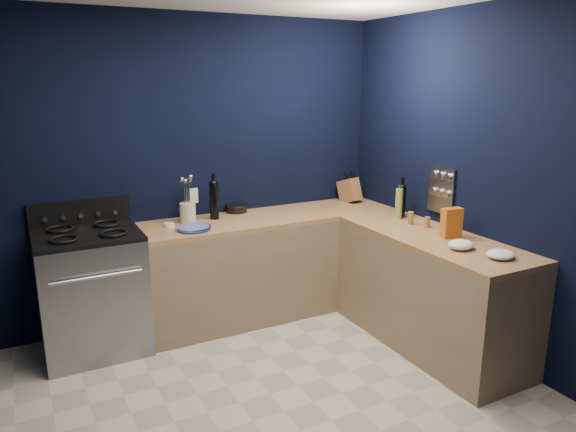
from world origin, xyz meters
TOP-DOWN VIEW (x-y plane):
  - floor at (0.00, 0.00)m, footprint 3.50×3.50m
  - wall_back at (0.00, 1.76)m, footprint 3.50×0.02m
  - wall_right at (1.76, 0.00)m, footprint 0.02×3.50m
  - wall_front at (0.00, -1.76)m, footprint 3.50×0.02m
  - cab_back at (0.60, 1.44)m, footprint 2.30×0.63m
  - top_back at (0.60, 1.44)m, footprint 2.30×0.63m
  - cab_right at (1.44, 0.29)m, footprint 0.63×1.67m
  - top_right at (1.44, 0.29)m, footprint 0.63×1.67m
  - gas_range at (-0.93, 1.42)m, footprint 0.76×0.66m
  - oven_door at (-0.93, 1.10)m, footprint 0.59×0.02m
  - cooktop at (-0.93, 1.42)m, footprint 0.76×0.66m
  - backguard at (-0.93, 1.72)m, footprint 0.76×0.06m
  - spice_panel at (1.74, 0.55)m, footprint 0.02×0.28m
  - wall_outlet at (0.00, 1.74)m, footprint 0.09×0.02m
  - plate_stack at (-0.14, 1.29)m, footprint 0.27×0.27m
  - ramekin at (-0.29, 1.48)m, footprint 0.09×0.09m
  - utensil_crock at (-0.11, 1.55)m, footprint 0.17×0.17m
  - wine_bottle_back at (0.13, 1.55)m, footprint 0.09×0.09m
  - lemon_basket at (0.38, 1.69)m, footprint 0.22×0.22m
  - knife_block at (1.53, 1.58)m, footprint 0.17×0.27m
  - wine_bottle_right at (1.60, 0.87)m, footprint 0.09×0.09m
  - oil_bottle at (1.53, 0.83)m, footprint 0.08×0.08m
  - spice_jar_near at (1.50, 0.64)m, footprint 0.06×0.06m
  - spice_jar_far at (1.55, 0.49)m, footprint 0.05×0.05m
  - crouton_bag at (1.52, 0.20)m, footprint 0.16×0.09m
  - towel_front at (1.37, -0.06)m, footprint 0.19×0.17m
  - towel_end at (1.46, -0.33)m, footprint 0.22×0.20m

SIDE VIEW (x-z plane):
  - floor at x=0.00m, z-range -0.02..0.00m
  - cab_back at x=0.60m, z-range 0.00..0.86m
  - cab_right at x=1.44m, z-range 0.00..0.86m
  - oven_door at x=-0.93m, z-range 0.24..0.66m
  - gas_range at x=-0.93m, z-range 0.00..0.92m
  - top_back at x=0.60m, z-range 0.86..0.90m
  - top_right at x=1.44m, z-range 0.86..0.90m
  - ramekin at x=-0.29m, z-range 0.90..0.93m
  - plate_stack at x=-0.14m, z-range 0.90..0.93m
  - towel_end at x=1.46m, z-range 0.90..0.96m
  - towel_front at x=1.37m, z-range 0.90..0.97m
  - cooktop at x=-0.93m, z-range 0.92..0.95m
  - lemon_basket at x=0.38m, z-range 0.90..0.97m
  - spice_jar_far at x=1.55m, z-range 0.90..0.99m
  - spice_jar_near at x=1.50m, z-range 0.90..1.00m
  - utensil_crock at x=-0.11m, z-range 0.90..1.06m
  - knife_block at x=1.53m, z-range 0.87..1.14m
  - crouton_bag at x=1.52m, z-range 0.90..1.13m
  - oil_bottle at x=1.53m, z-range 0.90..1.16m
  - wine_bottle_right at x=1.60m, z-range 0.90..1.17m
  - backguard at x=-0.93m, z-range 0.94..1.14m
  - wine_bottle_back at x=0.13m, z-range 0.90..1.22m
  - wall_outlet at x=0.00m, z-range 1.02..1.15m
  - spice_panel at x=1.74m, z-range 0.99..1.37m
  - wall_back at x=0.00m, z-range 0.00..2.60m
  - wall_right at x=1.76m, z-range 0.00..2.60m
  - wall_front at x=0.00m, z-range 0.00..2.60m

